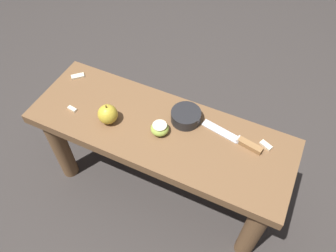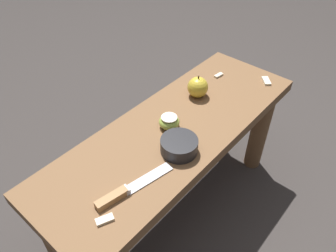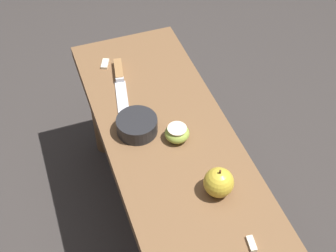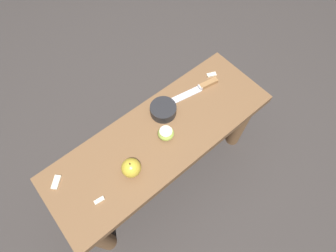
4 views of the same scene
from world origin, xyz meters
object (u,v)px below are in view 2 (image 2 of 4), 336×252
(knife, at_px, (124,192))
(bowl, at_px, (179,146))
(apple_whole, at_px, (198,87))
(apple_cut, at_px, (169,122))
(wooden_bench, at_px, (175,151))

(knife, xyz_separation_m, bowl, (0.22, -0.01, 0.01))
(apple_whole, distance_m, apple_cut, 0.20)
(apple_whole, relative_size, bowl, 0.75)
(apple_whole, xyz_separation_m, bowl, (-0.26, -0.13, -0.02))
(wooden_bench, xyz_separation_m, bowl, (-0.07, -0.08, 0.13))
(apple_whole, height_order, bowl, apple_whole)
(knife, bearing_deg, apple_whole, 24.58)
(apple_cut, bearing_deg, apple_whole, 9.80)
(knife, relative_size, apple_cut, 3.55)
(knife, distance_m, apple_whole, 0.49)
(knife, height_order, apple_cut, apple_cut)
(apple_whole, bearing_deg, apple_cut, -170.20)
(knife, bearing_deg, bowl, 8.10)
(wooden_bench, xyz_separation_m, apple_cut, (-0.01, 0.02, 0.13))
(apple_cut, height_order, bowl, bowl)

